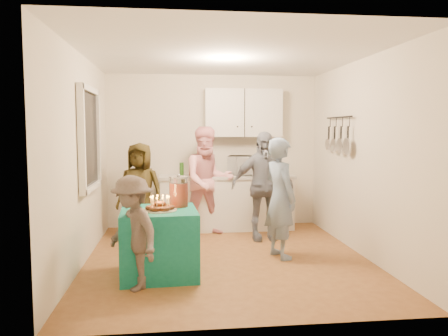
{
  "coord_description": "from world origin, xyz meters",
  "views": [
    {
      "loc": [
        -0.68,
        -5.51,
        1.67
      ],
      "look_at": [
        0.0,
        0.35,
        1.15
      ],
      "focal_mm": 35.0,
      "sensor_mm": 36.0,
      "label": 1
    }
  ],
  "objects": [
    {
      "name": "left_wall",
      "position": [
        -1.8,
        0.0,
        1.3
      ],
      "size": [
        4.0,
        4.0,
        0.0
      ],
      "primitive_type": "plane",
      "color": "silver",
      "rests_on": "floor"
    },
    {
      "name": "microwave",
      "position": [
        0.52,
        1.7,
        1.07
      ],
      "size": [
        0.66,
        0.52,
        0.32
      ],
      "primitive_type": "imported",
      "rotation": [
        0.0,
        0.0,
        -0.23
      ],
      "color": "white",
      "rests_on": "countertop"
    },
    {
      "name": "woman_back_left",
      "position": [
        -1.19,
        1.21,
        0.74
      ],
      "size": [
        0.82,
        0.64,
        1.47
      ],
      "primitive_type": "imported",
      "rotation": [
        0.0,
        0.0,
        -0.26
      ],
      "color": "brown",
      "rests_on": "floor"
    },
    {
      "name": "party_table",
      "position": [
        -0.85,
        -0.55,
        0.38
      ],
      "size": [
        0.9,
        0.9,
        0.76
      ],
      "primitive_type": "cube",
      "rotation": [
        0.0,
        0.0,
        0.06
      ],
      "color": "#106C5B",
      "rests_on": "floor"
    },
    {
      "name": "upper_cabinet",
      "position": [
        0.5,
        1.85,
        1.95
      ],
      "size": [
        1.3,
        0.3,
        0.8
      ],
      "primitive_type": "cube",
      "color": "white",
      "rests_on": "back_wall"
    },
    {
      "name": "window_night",
      "position": [
        -1.77,
        0.3,
        1.55
      ],
      "size": [
        0.04,
        1.0,
        1.2
      ],
      "primitive_type": "cube",
      "color": "black",
      "rests_on": "left_wall"
    },
    {
      "name": "right_wall",
      "position": [
        1.8,
        0.0,
        1.3
      ],
      "size": [
        4.0,
        4.0,
        0.0
      ],
      "primitive_type": "plane",
      "color": "silver",
      "rests_on": "floor"
    },
    {
      "name": "child_near_left",
      "position": [
        -1.11,
        -0.97,
        0.6
      ],
      "size": [
        0.82,
        0.89,
        1.2
      ],
      "primitive_type": "imported",
      "rotation": [
        0.0,
        0.0,
        -0.92
      ],
      "color": "#4D423E",
      "rests_on": "floor"
    },
    {
      "name": "woman_back_right",
      "position": [
        0.66,
        0.93,
        0.82
      ],
      "size": [
        0.99,
        0.47,
        1.64
      ],
      "primitive_type": "imported",
      "rotation": [
        0.0,
        0.0,
        0.07
      ],
      "color": "black",
      "rests_on": "floor"
    },
    {
      "name": "back_wall",
      "position": [
        0.0,
        2.0,
        1.3
      ],
      "size": [
        3.6,
        3.6,
        0.0
      ],
      "primitive_type": "plane",
      "color": "silver",
      "rests_on": "floor"
    },
    {
      "name": "floor",
      "position": [
        0.0,
        0.0,
        0.0
      ],
      "size": [
        4.0,
        4.0,
        0.0
      ],
      "primitive_type": "plane",
      "color": "brown",
      "rests_on": "ground"
    },
    {
      "name": "countertop",
      "position": [
        0.2,
        1.7,
        0.89
      ],
      "size": [
        2.24,
        0.62,
        0.05
      ],
      "primitive_type": "cube",
      "color": "beige",
      "rests_on": "counter"
    },
    {
      "name": "punch_jar",
      "position": [
        -0.62,
        -0.38,
        0.93
      ],
      "size": [
        0.22,
        0.22,
        0.34
      ],
      "primitive_type": "cylinder",
      "color": "red",
      "rests_on": "party_table"
    },
    {
      "name": "counter",
      "position": [
        0.2,
        1.7,
        0.43
      ],
      "size": [
        2.2,
        0.58,
        0.86
      ],
      "primitive_type": "cube",
      "color": "white",
      "rests_on": "floor"
    },
    {
      "name": "donut_cake",
      "position": [
        -0.84,
        -0.62,
        0.85
      ],
      "size": [
        0.38,
        0.38,
        0.18
      ],
      "primitive_type": null,
      "color": "#381C0C",
      "rests_on": "party_table"
    },
    {
      "name": "pot_rack",
      "position": [
        1.72,
        0.7,
        1.6
      ],
      "size": [
        0.12,
        1.0,
        0.6
      ],
      "primitive_type": "cube",
      "color": "black",
      "rests_on": "right_wall"
    },
    {
      "name": "woman_back_center",
      "position": [
        -0.14,
        1.32,
        0.86
      ],
      "size": [
        0.95,
        0.81,
        1.72
      ],
      "primitive_type": "imported",
      "rotation": [
        0.0,
        0.0,
        0.2
      ],
      "color": "pink",
      "rests_on": "floor"
    },
    {
      "name": "ceiling",
      "position": [
        0.0,
        0.0,
        2.6
      ],
      "size": [
        4.0,
        4.0,
        0.0
      ],
      "primitive_type": "plane",
      "color": "white",
      "rests_on": "floor"
    },
    {
      "name": "man_birthday",
      "position": [
        0.69,
        -0.02,
        0.78
      ],
      "size": [
        0.54,
        0.66,
        1.57
      ],
      "primitive_type": "imported",
      "rotation": [
        0.0,
        0.0,
        1.89
      ],
      "color": "#7A90B2",
      "rests_on": "floor"
    }
  ]
}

